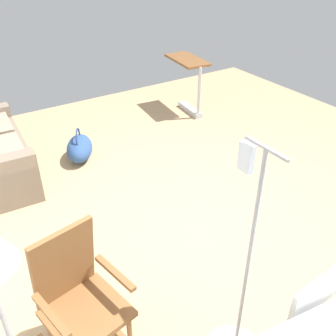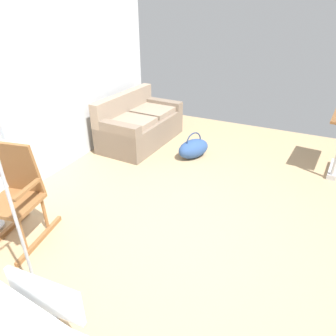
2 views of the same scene
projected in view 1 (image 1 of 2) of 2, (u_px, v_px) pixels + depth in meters
The scene contains 5 objects.
ground_plane at pixel (202, 208), 4.12m from camera, with size 7.09×7.09×0.00m, color tan.
rocking_chair at pixel (79, 301), 2.48m from camera, with size 0.84×0.61×1.05m.
overbed_table at pixel (189, 79), 6.02m from camera, with size 0.86×0.48×0.84m.
duffel_bag at pixel (80, 148), 4.91m from camera, with size 0.64×0.55×0.43m.
iv_pole at pixel (236, 333), 2.57m from camera, with size 0.44×0.44×1.69m.
Camera 1 is at (-2.54, 2.07, 2.56)m, focal length 40.77 mm.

